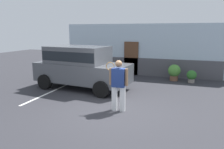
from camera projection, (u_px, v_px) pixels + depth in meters
ground_plane at (110, 110)px, 7.67m from camera, size 40.00×40.00×0.00m
parking_stripe_0 at (53, 91)px, 10.14m from camera, size 0.12×4.40×0.01m
house_frontage at (145, 51)px, 13.48m from camera, size 10.61×0.40×3.21m
parked_suv at (81, 65)px, 10.48m from camera, size 4.79×2.58×2.05m
tennis_player_man at (118, 85)px, 7.49m from camera, size 0.80×0.29×1.80m
potted_plant_by_porch at (174, 72)px, 12.17m from camera, size 0.70×0.70×0.92m
potted_plant_secondary at (192, 76)px, 11.68m from camera, size 0.52×0.52×0.69m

